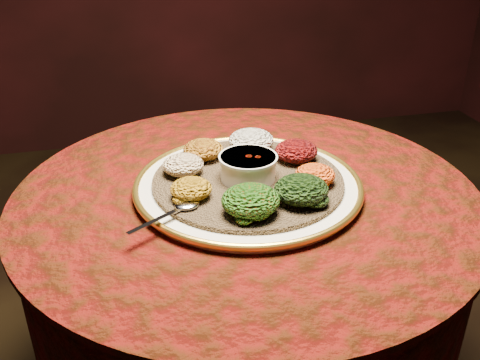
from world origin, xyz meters
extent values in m
cylinder|color=black|center=(0.00, 0.00, 0.34)|extent=(0.12, 0.12, 0.68)
cylinder|color=black|center=(0.00, 0.00, 0.70)|extent=(0.80, 0.80, 0.04)
cylinder|color=#490906|center=(0.00, 0.00, 0.56)|extent=(0.93, 0.93, 0.34)
cylinder|color=#490906|center=(0.00, 0.00, 0.73)|extent=(0.96, 0.96, 0.01)
cylinder|color=silver|center=(0.00, -0.01, 0.74)|extent=(0.59, 0.59, 0.02)
torus|color=gold|center=(0.00, -0.01, 0.75)|extent=(0.47, 0.47, 0.01)
cylinder|color=brown|center=(0.00, -0.01, 0.76)|extent=(0.45, 0.45, 0.01)
cylinder|color=white|center=(0.00, -0.01, 0.79)|extent=(0.11, 0.11, 0.05)
cylinder|color=white|center=(0.00, -0.01, 0.81)|extent=(0.12, 0.12, 0.01)
cylinder|color=#5C0804|center=(0.00, -0.01, 0.80)|extent=(0.09, 0.09, 0.01)
ellipsoid|color=silver|center=(-0.14, -0.09, 0.77)|extent=(0.04, 0.03, 0.01)
cube|color=silver|center=(-0.20, -0.13, 0.77)|extent=(0.11, 0.07, 0.00)
ellipsoid|color=silver|center=(0.04, 0.12, 0.79)|extent=(0.10, 0.10, 0.05)
ellipsoid|color=black|center=(0.12, 0.05, 0.78)|extent=(0.09, 0.09, 0.04)
ellipsoid|color=#C37610|center=(0.13, -0.06, 0.78)|extent=(0.08, 0.08, 0.04)
ellipsoid|color=black|center=(0.07, -0.12, 0.79)|extent=(0.10, 0.10, 0.05)
ellipsoid|color=#9D2B0A|center=(-0.03, -0.14, 0.79)|extent=(0.11, 0.10, 0.05)
ellipsoid|color=#A6700E|center=(-0.12, -0.06, 0.78)|extent=(0.08, 0.08, 0.04)
ellipsoid|color=maroon|center=(-0.12, 0.05, 0.78)|extent=(0.09, 0.08, 0.04)
ellipsoid|color=#A06513|center=(-0.07, 0.11, 0.78)|extent=(0.09, 0.08, 0.04)
camera|label=1|loc=(-0.25, -0.94, 1.27)|focal=40.00mm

